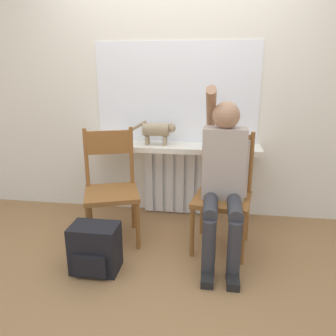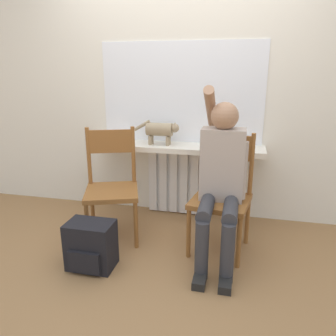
{
  "view_description": "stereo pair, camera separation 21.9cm",
  "coord_description": "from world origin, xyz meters",
  "views": [
    {
      "loc": [
        0.39,
        -2.06,
        1.46
      ],
      "look_at": [
        0.0,
        0.63,
        0.65
      ],
      "focal_mm": 35.0,
      "sensor_mm": 36.0,
      "label": 1
    },
    {
      "loc": [
        0.61,
        -2.02,
        1.46
      ],
      "look_at": [
        0.0,
        0.63,
        0.65
      ],
      "focal_mm": 35.0,
      "sensor_mm": 36.0,
      "label": 2
    }
  ],
  "objects": [
    {
      "name": "window_glass",
      "position": [
        0.0,
        1.2,
        1.24
      ],
      "size": [
        1.6,
        0.01,
        0.96
      ],
      "color": "white",
      "rests_on": "windowsill"
    },
    {
      "name": "backpack",
      "position": [
        -0.46,
        0.01,
        0.18
      ],
      "size": [
        0.35,
        0.26,
        0.37
      ],
      "color": "black",
      "rests_on": "ground_plane"
    },
    {
      "name": "ground_plane",
      "position": [
        0.0,
        0.0,
        0.0
      ],
      "size": [
        12.0,
        12.0,
        0.0
      ],
      "primitive_type": "plane",
      "color": "olive"
    },
    {
      "name": "wall_with_window",
      "position": [
        0.0,
        1.23,
        1.35
      ],
      "size": [
        7.0,
        0.06,
        2.7
      ],
      "color": "white",
      "rests_on": "ground_plane"
    },
    {
      "name": "chair_left",
      "position": [
        -0.49,
        0.52,
        0.49
      ],
      "size": [
        0.57,
        0.57,
        0.98
      ],
      "rotation": [
        0.0,
        0.0,
        0.34
      ],
      "color": "brown",
      "rests_on": "ground_plane"
    },
    {
      "name": "cat",
      "position": [
        -0.16,
        1.01,
        0.91
      ],
      "size": [
        0.45,
        0.13,
        0.24
      ],
      "color": "#9E896B",
      "rests_on": "windowsill"
    },
    {
      "name": "windowsill",
      "position": [
        0.0,
        1.03,
        0.74
      ],
      "size": [
        1.66,
        0.33,
        0.05
      ],
      "color": "white",
      "rests_on": "radiator"
    },
    {
      "name": "radiator",
      "position": [
        -0.0,
        1.15,
        0.36
      ],
      "size": [
        0.66,
        0.08,
        0.71
      ],
      "color": "white",
      "rests_on": "ground_plane"
    },
    {
      "name": "chair_right",
      "position": [
        0.48,
        0.53,
        0.49
      ],
      "size": [
        0.52,
        0.52,
        0.98
      ],
      "rotation": [
        0.0,
        0.0,
        -0.16
      ],
      "color": "brown",
      "rests_on": "ground_plane"
    },
    {
      "name": "person",
      "position": [
        0.47,
        0.41,
        0.69
      ],
      "size": [
        0.36,
        1.0,
        1.36
      ],
      "color": "#333338",
      "rests_on": "ground_plane"
    }
  ]
}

